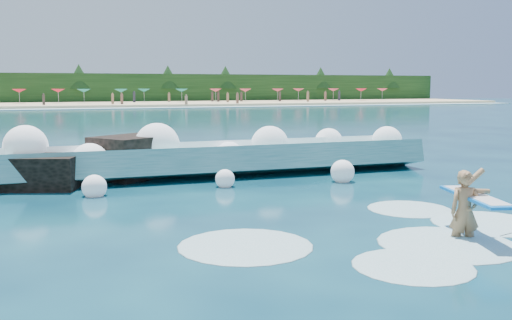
# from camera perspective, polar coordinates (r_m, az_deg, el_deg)

# --- Properties ---
(ground) EXTENTS (200.00, 200.00, 0.00)m
(ground) POSITION_cam_1_polar(r_m,az_deg,el_deg) (11.56, -3.59, -7.45)
(ground) COLOR #07263B
(ground) RESTS_ON ground
(beach) EXTENTS (140.00, 20.00, 0.40)m
(beach) POSITION_cam_1_polar(r_m,az_deg,el_deg) (88.82, -18.21, 5.27)
(beach) COLOR tan
(beach) RESTS_ON ground
(wet_band) EXTENTS (140.00, 5.00, 0.08)m
(wet_band) POSITION_cam_1_polar(r_m,az_deg,el_deg) (77.84, -17.91, 4.91)
(wet_band) COLOR silver
(wet_band) RESTS_ON ground
(treeline) EXTENTS (140.00, 4.00, 5.00)m
(treeline) POSITION_cam_1_polar(r_m,az_deg,el_deg) (98.77, -18.49, 6.78)
(treeline) COLOR black
(treeline) RESTS_ON ground
(breaking_wave) EXTENTS (16.21, 2.61, 1.40)m
(breaking_wave) POSITION_cam_1_polar(r_m,az_deg,el_deg) (18.98, -6.24, -0.12)
(breaking_wave) COLOR teal
(breaking_wave) RESTS_ON ground
(rock_cluster) EXTENTS (8.68, 3.67, 1.58)m
(rock_cluster) POSITION_cam_1_polar(r_m,az_deg,el_deg) (18.50, -21.63, -0.76)
(rock_cluster) COLOR black
(rock_cluster) RESTS_ON ground
(surfer_with_board) EXTENTS (1.17, 2.85, 1.63)m
(surfer_with_board) POSITION_cam_1_polar(r_m,az_deg,el_deg) (11.81, 20.37, -4.59)
(surfer_with_board) COLOR #9E7049
(surfer_with_board) RESTS_ON ground
(wave_spray) EXTENTS (15.62, 4.33, 1.88)m
(wave_spray) POSITION_cam_1_polar(r_m,az_deg,el_deg) (18.81, -7.30, 0.97)
(wave_spray) COLOR white
(wave_spray) RESTS_ON ground
(surf_foam) EXTENTS (9.32, 5.78, 0.13)m
(surf_foam) POSITION_cam_1_polar(r_m,az_deg,el_deg) (11.82, 15.59, -7.38)
(surf_foam) COLOR silver
(surf_foam) RESTS_ON ground
(beach_umbrellas) EXTENTS (111.45, 6.42, 0.50)m
(beach_umbrellas) POSITION_cam_1_polar(r_m,az_deg,el_deg) (90.37, -18.27, 6.60)
(beach_umbrellas) COLOR #CA3B55
(beach_umbrellas) RESTS_ON ground
(beachgoers) EXTENTS (95.17, 12.96, 1.92)m
(beachgoers) POSITION_cam_1_polar(r_m,az_deg,el_deg) (86.25, -14.75, 5.96)
(beachgoers) COLOR #3F332D
(beachgoers) RESTS_ON ground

